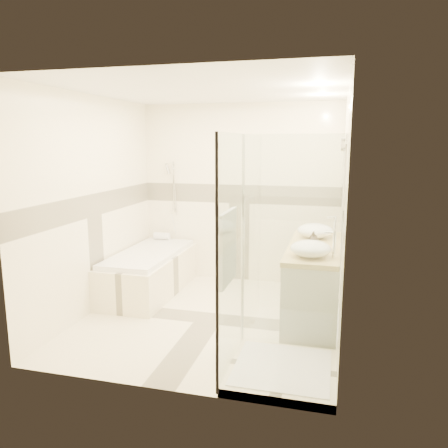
% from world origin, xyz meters
% --- Properties ---
extents(room, '(2.82, 3.02, 2.52)m').
position_xyz_m(room, '(0.06, 0.01, 1.26)').
color(room, '#F6EAC3').
rests_on(room, ground).
extents(bathtub, '(0.75, 1.70, 0.56)m').
position_xyz_m(bathtub, '(-1.02, 0.65, 0.31)').
color(bathtub, '#FBEFC8').
rests_on(bathtub, ground).
extents(vanity, '(0.58, 1.62, 0.85)m').
position_xyz_m(vanity, '(1.12, 0.30, 0.43)').
color(vanity, white).
rests_on(vanity, ground).
extents(shower_enclosure, '(0.96, 0.93, 2.04)m').
position_xyz_m(shower_enclosure, '(0.83, -0.97, 0.51)').
color(shower_enclosure, '#FBEFC8').
rests_on(shower_enclosure, ground).
extents(vessel_sink_near, '(0.42, 0.42, 0.17)m').
position_xyz_m(vessel_sink_near, '(1.10, 0.71, 0.93)').
color(vessel_sink_near, white).
rests_on(vessel_sink_near, vanity).
extents(vessel_sink_far, '(0.41, 0.41, 0.16)m').
position_xyz_m(vessel_sink_far, '(1.10, -0.21, 0.93)').
color(vessel_sink_far, white).
rests_on(vessel_sink_far, vanity).
extents(faucet_near, '(0.11, 0.03, 0.27)m').
position_xyz_m(faucet_near, '(1.32, 0.71, 1.01)').
color(faucet_near, silver).
rests_on(faucet_near, vanity).
extents(faucet_far, '(0.11, 0.03, 0.27)m').
position_xyz_m(faucet_far, '(1.32, -0.21, 1.01)').
color(faucet_far, silver).
rests_on(faucet_far, vanity).
extents(amenity_bottle_a, '(0.08, 0.08, 0.15)m').
position_xyz_m(amenity_bottle_a, '(1.10, 0.34, 0.92)').
color(amenity_bottle_a, black).
rests_on(amenity_bottle_a, vanity).
extents(amenity_bottle_b, '(0.13, 0.13, 0.15)m').
position_xyz_m(amenity_bottle_b, '(1.10, 0.28, 0.92)').
color(amenity_bottle_b, black).
rests_on(amenity_bottle_b, vanity).
extents(folded_towels, '(0.13, 0.22, 0.07)m').
position_xyz_m(folded_towels, '(1.10, 1.01, 0.89)').
color(folded_towels, white).
rests_on(folded_towels, vanity).
extents(rolled_towel, '(0.23, 0.10, 0.10)m').
position_xyz_m(rolled_towel, '(-1.14, 1.36, 0.61)').
color(rolled_towel, white).
rests_on(rolled_towel, bathtub).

